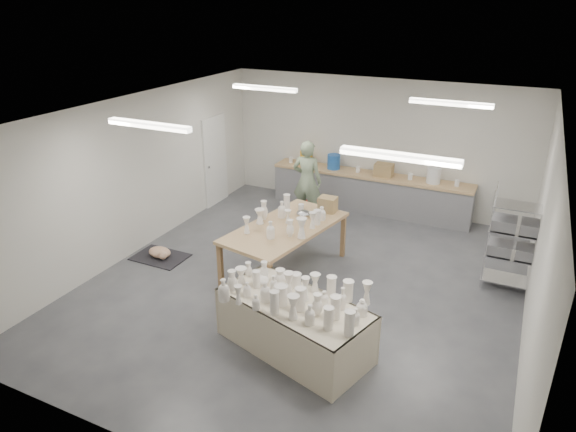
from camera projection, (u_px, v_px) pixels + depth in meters
The scene contains 9 objects.
room at pixel (302, 169), 8.27m from camera, with size 8.00×8.02×3.00m.
back_counter at pixel (369, 191), 11.83m from camera, with size 4.60×0.60×1.24m.
wire_shelf at pixel (516, 239), 8.50m from camera, with size 0.88×0.48×1.80m.
drying_table at pixel (294, 322), 7.16m from camera, with size 2.37×1.64×1.12m.
work_table at pixel (290, 225), 9.08m from camera, with size 1.63×2.58×1.27m.
rug at pixel (160, 257), 9.85m from camera, with size 1.00×0.70×0.02m, color black.
cat at pixel (160, 252), 9.79m from camera, with size 0.53×0.43×0.20m.
potter at pixel (307, 181), 11.22m from camera, with size 0.66×0.43×1.80m, color gray.
red_stool at pixel (311, 203), 11.69m from camera, with size 0.38×0.38×0.32m.
Camera 1 is at (3.08, -7.14, 4.62)m, focal length 32.00 mm.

